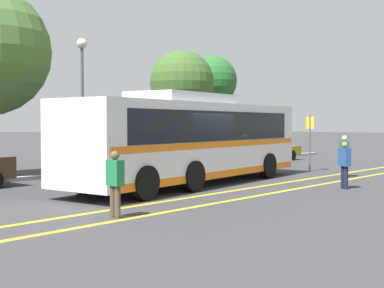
# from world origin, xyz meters

# --- Properties ---
(ground_plane) EXTENTS (220.00, 220.00, 0.00)m
(ground_plane) POSITION_xyz_m (0.00, 0.00, 0.00)
(ground_plane) COLOR #38383A
(lane_strip_0) EXTENTS (31.28, 0.20, 0.01)m
(lane_strip_0) POSITION_xyz_m (0.42, -1.77, 0.00)
(lane_strip_0) COLOR gold
(lane_strip_0) RESTS_ON ground_plane
(lane_strip_1) EXTENTS (31.28, 0.20, 0.01)m
(lane_strip_1) POSITION_xyz_m (0.42, -3.04, 0.00)
(lane_strip_1) COLOR gold
(lane_strip_1) RESTS_ON ground_plane
(curb_strip) EXTENTS (39.28, 0.36, 0.15)m
(curb_strip) POSITION_xyz_m (0.42, 6.17, 0.07)
(curb_strip) COLOR #99999E
(curb_strip) RESTS_ON ground_plane
(transit_bus) EXTENTS (11.78, 3.83, 3.22)m
(transit_bus) POSITION_xyz_m (0.41, 0.43, 1.65)
(transit_bus) COLOR silver
(transit_bus) RESTS_ON ground_plane
(parked_car_2) EXTENTS (4.18, 2.14, 1.30)m
(parked_car_2) POSITION_xyz_m (0.07, 4.90, 0.68)
(parked_car_2) COLOR black
(parked_car_2) RESTS_ON ground_plane
(parked_car_3) EXTENTS (4.25, 2.13, 1.40)m
(parked_car_3) POSITION_xyz_m (5.35, 5.02, 0.72)
(parked_car_3) COLOR olive
(parked_car_3) RESTS_ON ground_plane
(parked_car_4) EXTENTS (4.96, 2.07, 1.41)m
(parked_car_4) POSITION_xyz_m (12.17, 5.13, 0.71)
(parked_car_4) COLOR olive
(parked_car_4) RESTS_ON ground_plane
(pedestrian_0) EXTENTS (0.42, 0.47, 1.69)m
(pedestrian_0) POSITION_xyz_m (6.39, -2.51, 0.96)
(pedestrian_0) COLOR #191E38
(pedestrian_0) RESTS_ON ground_plane
(pedestrian_1) EXTENTS (0.24, 0.43, 1.55)m
(pedestrian_1) POSITION_xyz_m (-5.85, -2.74, 0.87)
(pedestrian_1) COLOR brown
(pedestrian_1) RESTS_ON ground_plane
(pedestrian_2) EXTENTS (0.40, 0.47, 1.57)m
(pedestrian_2) POSITION_xyz_m (2.80, -4.24, 0.89)
(pedestrian_2) COLOR #191E38
(pedestrian_2) RESTS_ON ground_plane
(bus_stop_sign) EXTENTS (0.07, 0.40, 2.54)m
(bus_stop_sign) POSITION_xyz_m (7.91, -0.11, 1.60)
(bus_stop_sign) COLOR #59595E
(bus_stop_sign) RESTS_ON ground_plane
(street_lamp) EXTENTS (0.47, 0.47, 6.01)m
(street_lamp) POSITION_xyz_m (1.00, 7.56, 4.25)
(street_lamp) COLOR #59595E
(street_lamp) RESTS_ON ground_plane
(tree_0) EXTENTS (3.11, 3.11, 6.37)m
(tree_0) POSITION_xyz_m (11.85, 8.87, 4.78)
(tree_0) COLOR #513823
(tree_0) RESTS_ON ground_plane
(tree_1) EXTENTS (3.53, 3.53, 6.20)m
(tree_1) POSITION_xyz_m (7.91, 7.79, 4.42)
(tree_1) COLOR #513823
(tree_1) RESTS_ON ground_plane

